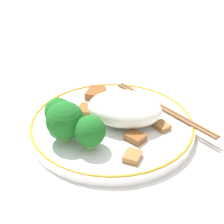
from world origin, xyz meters
The scene contains 14 objects.
ground_plane centered at (0.00, 0.00, 0.00)m, with size 3.00×3.00×0.00m, color silver.
plate centered at (0.00, 0.00, 0.01)m, with size 0.26×0.26×0.02m.
rice_mound centered at (-0.02, -0.01, 0.04)m, with size 0.12×0.09×0.05m.
broccoli_back_left centered at (0.08, 0.03, 0.04)m, with size 0.04×0.04×0.05m.
broccoli_back_center centered at (0.06, 0.06, 0.05)m, with size 0.06×0.06×0.06m.
broccoli_back_right centered at (0.02, 0.07, 0.04)m, with size 0.05×0.05×0.05m.
meat_near_front centered at (-0.08, 0.00, 0.02)m, with size 0.03×0.03×0.01m.
meat_near_left centered at (-0.05, -0.03, 0.02)m, with size 0.03×0.04×0.01m.
meat_near_right centered at (0.01, -0.06, 0.02)m, with size 0.04×0.04×0.01m.
meat_near_back centered at (0.05, -0.02, 0.02)m, with size 0.03×0.03×0.01m.
meat_on_rice_edge centered at (0.05, -0.08, 0.02)m, with size 0.03×0.04×0.01m.
meat_mid_left centered at (-0.05, 0.08, 0.02)m, with size 0.03×0.03×0.01m.
meat_mid_right centered at (-0.04, 0.04, 0.02)m, with size 0.04×0.03×0.01m.
chopsticks centered at (-0.08, -0.06, 0.02)m, with size 0.18×0.15×0.01m.
Camera 1 is at (-0.10, 0.49, 0.35)m, focal length 60.00 mm.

